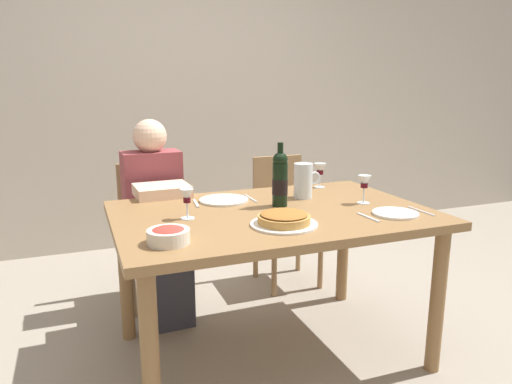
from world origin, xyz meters
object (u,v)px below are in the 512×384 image
Objects in this scene: water_pitcher at (303,183)px; wine_glass_centre at (320,170)px; diner_left at (157,214)px; dining_table at (272,229)px; chair_right at (283,211)px; wine_glass_right_diner at (187,198)px; dinner_plate_right_setting at (395,213)px; baked_tart at (284,219)px; chair_left at (151,223)px; dinner_plate_left_setting at (224,200)px; wine_bottle at (280,179)px; salad_bowl at (168,235)px; wine_glass_left_diner at (364,183)px.

wine_glass_centre is at bearing 43.68° from water_pitcher.
diner_left is at bearing 162.74° from wine_glass_centre.
chair_right is (0.45, 0.86, -0.17)m from dining_table.
dinner_plate_right_setting is at bearing -17.20° from wine_glass_right_diner.
chair_left is (-0.41, 1.15, -0.29)m from baked_tart.
wine_glass_right_diner is at bearing -134.72° from dinner_plate_left_setting.
wine_bottle is 1.94× the size of salad_bowl.
water_pitcher reaches higher than chair_left.
chair_right is at bearing 92.59° from wine_glass_centre.
chair_left is 0.75× the size of diner_left.
wine_glass_right_diner is at bearing -173.08° from wine_bottle.
salad_bowl is at bearing -115.22° from wine_glass_right_diner.
diner_left is at bearing 11.94° from chair_right.
dinner_plate_right_setting is 0.18× the size of diner_left.
chair_right is at bearing 48.90° from salad_bowl.
wine_glass_centre is at bearing 160.60° from diner_left.
wine_bottle is 0.33m from dinner_plate_left_setting.
dinner_plate_left_setting is at bearing 45.28° from wine_glass_right_diner.
wine_glass_right_diner reaches higher than baked_tart.
chair_right is (0.19, 0.67, -0.35)m from water_pitcher.
wine_bottle is at bearing -148.34° from water_pitcher.
diner_left is at bearing 89.64° from chair_left.
wine_glass_centre is (0.47, 0.39, 0.20)m from dining_table.
chair_right is at bearing 92.89° from wine_glass_left_diner.
chair_left reaches higher than dinner_plate_right_setting.
wine_glass_left_diner is at bearing 20.99° from baked_tart.
wine_glass_centre reaches higher than baked_tart.
wine_glass_centre is at bearing 92.79° from chair_right.
chair_right is at bearing 44.10° from dinner_plate_left_setting.
wine_bottle reaches higher than dinner_plate_left_setting.
water_pitcher is 0.64× the size of baked_tart.
wine_glass_centre is 0.56× the size of dinner_plate_left_setting.
salad_bowl reaches higher than dinner_plate_left_setting.
dinner_plate_left_setting is 0.76m from chair_left.
salad_bowl is (-0.56, -0.29, 0.13)m from dining_table.
dinner_plate_left_setting is at bearing 141.10° from dinner_plate_right_setting.
dinner_plate_right_setting is at bearing -86.52° from wine_glass_centre.
wine_glass_right_diner reaches higher than dining_table.
dinner_plate_right_setting is (0.67, -0.54, 0.00)m from dinner_plate_left_setting.
baked_tart is at bearing -110.87° from wine_bottle.
water_pitcher is at bearing 54.33° from baked_tart.
wine_glass_centre is at bearing 10.82° from dinner_plate_left_setting.
dinner_plate_left_setting is at bearing 112.35° from chair_left.
wine_glass_centre is at bearing 93.48° from dinner_plate_right_setting.
wine_bottle is at bearing -40.31° from dinner_plate_left_setting.
chair_right is at bearing 93.11° from dinner_plate_right_setting.
chair_right is (-0.05, 0.89, -0.37)m from wine_glass_left_diner.
chair_left is (0.11, 1.21, -0.30)m from salad_bowl.
diner_left reaches higher than chair_left.
water_pitcher is at bearing 31.66° from wine_bottle.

